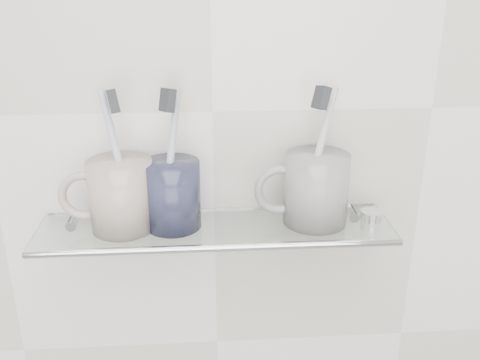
{
  "coord_description": "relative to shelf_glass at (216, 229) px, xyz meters",
  "views": [
    {
      "loc": [
        -0.01,
        0.36,
        1.44
      ],
      "look_at": [
        0.03,
        1.04,
        1.17
      ],
      "focal_mm": 40.0,
      "sensor_mm": 36.0,
      "label": 1
    }
  ],
  "objects": [
    {
      "name": "wall_back",
      "position": [
        0.0,
        0.06,
        0.15
      ],
      "size": [
        2.5,
        0.0,
        2.5
      ],
      "primitive_type": "plane",
      "rotation": [
        1.57,
        0.0,
        0.0
      ],
      "color": "silver",
      "rests_on": "ground"
    },
    {
      "name": "shelf_glass",
      "position": [
        0.0,
        0.0,
        0.0
      ],
      "size": [
        0.5,
        0.12,
        0.01
      ],
      "primitive_type": "cube",
      "color": "silver",
      "rests_on": "wall_back"
    },
    {
      "name": "shelf_rail",
      "position": [
        0.0,
        -0.06,
        0.0
      ],
      "size": [
        0.5,
        0.01,
        0.01
      ],
      "primitive_type": "cylinder",
      "rotation": [
        0.0,
        1.57,
        0.0
      ],
      "color": "silver",
      "rests_on": "shelf_glass"
    },
    {
      "name": "bracket_left",
      "position": [
        -0.21,
        0.05,
        -0.01
      ],
      "size": [
        0.02,
        0.03,
        0.02
      ],
      "primitive_type": "cylinder",
      "rotation": [
        1.57,
        0.0,
        0.0
      ],
      "color": "silver",
      "rests_on": "wall_back"
    },
    {
      "name": "bracket_right",
      "position": [
        0.21,
        0.05,
        -0.01
      ],
      "size": [
        0.02,
        0.03,
        0.02
      ],
      "primitive_type": "cylinder",
      "rotation": [
        1.57,
        0.0,
        0.0
      ],
      "color": "silver",
      "rests_on": "wall_back"
    },
    {
      "name": "mug_left",
      "position": [
        -0.13,
        0.0,
        0.05
      ],
      "size": [
        0.09,
        0.09,
        0.1
      ],
      "primitive_type": "cylinder",
      "rotation": [
        0.0,
        0.0,
        0.05
      ],
      "color": "silver",
      "rests_on": "shelf_glass"
    },
    {
      "name": "mug_left_handle",
      "position": [
        -0.18,
        0.0,
        0.05
      ],
      "size": [
        0.07,
        0.01,
        0.07
      ],
      "primitive_type": "torus",
      "rotation": [
        1.57,
        0.0,
        0.0
      ],
      "color": "silver",
      "rests_on": "mug_left"
    },
    {
      "name": "toothbrush_left",
      "position": [
        -0.13,
        0.0,
        0.1
      ],
      "size": [
        0.05,
        0.04,
        0.19
      ],
      "primitive_type": "cylinder",
      "rotation": [
        -0.19,
        -0.14,
        0.22
      ],
      "color": "#AAB4D1",
      "rests_on": "mug_left"
    },
    {
      "name": "bristles_left",
      "position": [
        -0.13,
        0.0,
        0.19
      ],
      "size": [
        0.02,
        0.03,
        0.04
      ],
      "primitive_type": "cube",
      "rotation": [
        -0.19,
        -0.14,
        0.22
      ],
      "color": "#25272B",
      "rests_on": "toothbrush_left"
    },
    {
      "name": "mug_center",
      "position": [
        -0.06,
        0.0,
        0.05
      ],
      "size": [
        0.09,
        0.09,
        0.1
      ],
      "primitive_type": "cylinder",
      "rotation": [
        0.0,
        0.0,
        0.18
      ],
      "color": "black",
      "rests_on": "shelf_glass"
    },
    {
      "name": "mug_center_handle",
      "position": [
        -0.1,
        0.0,
        0.05
      ],
      "size": [
        0.07,
        0.01,
        0.07
      ],
      "primitive_type": "torus",
      "rotation": [
        1.57,
        0.0,
        0.0
      ],
      "color": "black",
      "rests_on": "mug_center"
    },
    {
      "name": "toothbrush_center",
      "position": [
        -0.06,
        0.0,
        0.1
      ],
      "size": [
        0.04,
        0.05,
        0.19
      ],
      "primitive_type": "cylinder",
      "rotation": [
        -0.1,
        0.22,
        0.54
      ],
      "color": "#9CB4C1",
      "rests_on": "mug_center"
    },
    {
      "name": "bristles_center",
      "position": [
        -0.06,
        0.0,
        0.19
      ],
      "size": [
        0.03,
        0.03,
        0.03
      ],
      "primitive_type": "cube",
      "rotation": [
        -0.1,
        0.22,
        0.54
      ],
      "color": "#25272B",
      "rests_on": "toothbrush_center"
    },
    {
      "name": "mug_right",
      "position": [
        0.14,
        0.0,
        0.05
      ],
      "size": [
        0.11,
        0.11,
        0.1
      ],
      "primitive_type": "cylinder",
      "rotation": [
        0.0,
        0.0,
        -0.18
      ],
      "color": "silver",
      "rests_on": "shelf_glass"
    },
    {
      "name": "mug_right_handle",
      "position": [
        0.09,
        0.0,
        0.05
      ],
      "size": [
        0.07,
        0.01,
        0.07
      ],
      "primitive_type": "torus",
      "rotation": [
        1.57,
        0.0,
        0.0
      ],
      "color": "silver",
      "rests_on": "mug_right"
    },
    {
      "name": "toothbrush_right",
      "position": [
        0.14,
        0.0,
        0.1
      ],
      "size": [
        0.06,
        0.06,
        0.18
      ],
      "primitive_type": "cylinder",
      "rotation": [
        -0.18,
        0.34,
        0.3
      ],
      "color": "beige",
      "rests_on": "mug_right"
    },
    {
      "name": "bristles_right",
      "position": [
        0.14,
        0.0,
        0.19
      ],
      "size": [
        0.03,
        0.03,
        0.04
      ],
      "primitive_type": "cube",
      "rotation": [
        -0.18,
        0.34,
        0.3
      ],
      "color": "#25272B",
      "rests_on": "toothbrush_right"
    },
    {
      "name": "chrome_cap",
      "position": [
        0.23,
        0.0,
        0.01
      ],
      "size": [
        0.03,
        0.03,
        0.01
      ],
      "primitive_type": "cylinder",
      "color": "silver",
      "rests_on": "shelf_glass"
    }
  ]
}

